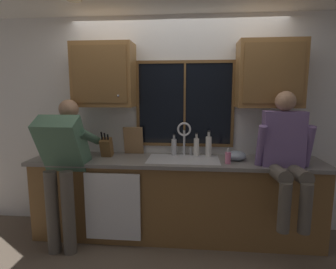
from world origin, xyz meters
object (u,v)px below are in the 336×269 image
mixing_bowl (236,156)px  bottle_amber_small (174,147)px  bottle_green_glass (196,147)px  knife_block (107,148)px  person_sitting_on_counter (286,150)px  cutting_board (133,141)px  soap_dispenser (228,158)px  bottle_tall_clear (209,146)px  person_standing (63,160)px

mixing_bowl → bottle_amber_small: size_ratio=0.85×
bottle_green_glass → mixing_bowl: bearing=-17.7°
bottle_amber_small → knife_block: bearing=-169.0°
person_sitting_on_counter → cutting_board: 1.70m
bottle_amber_small → soap_dispenser: bearing=-29.5°
soap_dispenser → bottle_tall_clear: bearing=121.8°
bottle_tall_clear → bottle_amber_small: bottle_tall_clear is taller
person_sitting_on_counter → bottle_green_glass: size_ratio=4.55×
soap_dispenser → mixing_bowl: bearing=55.7°
person_standing → bottle_green_glass: bearing=19.7°
bottle_tall_clear → person_standing: bearing=-162.1°
cutting_board → bottle_green_glass: size_ratio=1.23×
person_standing → knife_block: person_standing is taller
person_sitting_on_counter → bottle_amber_small: size_ratio=4.95×
bottle_green_glass → person_sitting_on_counter: bearing=-26.6°
bottle_green_glass → bottle_tall_clear: bearing=-1.3°
bottle_green_glass → soap_dispenser: bearing=-42.9°
person_sitting_on_counter → cutting_board: (-1.63, 0.49, -0.02)m
mixing_bowl → bottle_tall_clear: bottle_tall_clear is taller
knife_block → mixing_bowl: bearing=-0.8°
mixing_bowl → person_standing: bearing=-169.0°
person_sitting_on_counter → soap_dispenser: 0.57m
person_sitting_on_counter → soap_dispenser: size_ratio=7.35×
mixing_bowl → bottle_amber_small: (-0.71, 0.17, 0.06)m
mixing_bowl → bottle_amber_small: bottle_amber_small is taller
knife_block → mixing_bowl: (1.49, -0.02, -0.06)m
knife_block → bottle_amber_small: size_ratio=1.26×
knife_block → cutting_board: 0.33m
person_standing → bottle_tall_clear: person_standing is taller
knife_block → cutting_board: (0.28, 0.17, 0.06)m
cutting_board → bottle_green_glass: cutting_board is taller
mixing_bowl → bottle_green_glass: bottle_green_glass is taller
person_standing → soap_dispenser: bearing=6.3°
person_sitting_on_counter → bottle_amber_small: person_sitting_on_counter is taller
person_sitting_on_counter → mixing_bowl: person_sitting_on_counter is taller
cutting_board → soap_dispenser: bearing=-18.1°
soap_dispenser → bottle_green_glass: bearing=137.1°
person_sitting_on_counter → soap_dispenser: (-0.54, 0.13, -0.12)m
bottle_amber_small → person_standing: bearing=-154.8°
person_standing → soap_dispenser: 1.73m
person_sitting_on_counter → bottle_tall_clear: (-0.73, 0.43, -0.06)m
bottle_green_glass → cutting_board: bearing=176.3°
person_sitting_on_counter → bottle_green_glass: bearing=153.4°
person_sitting_on_counter → bottle_tall_clear: bearing=149.3°
mixing_bowl → bottle_amber_small: bearing=166.4°
bottle_green_glass → bottle_amber_small: size_ratio=1.09×
knife_block → bottle_green_glass: size_ratio=1.16×
knife_block → soap_dispenser: 1.39m
bottle_green_glass → bottle_tall_clear: size_ratio=0.91×
person_sitting_on_counter → knife_block: (-1.91, 0.32, -0.08)m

